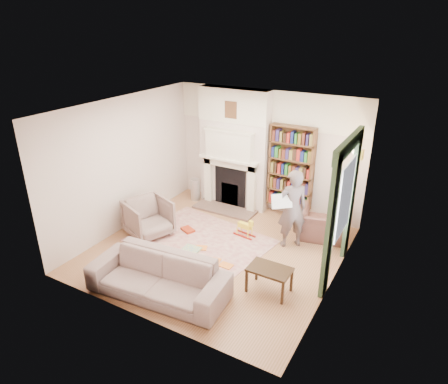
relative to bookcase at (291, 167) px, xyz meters
The scene contains 25 objects.
floor 2.51m from the bookcase, 107.05° to the right, with size 4.50×4.50×0.00m, color brown.
ceiling 2.75m from the bookcase, 107.05° to the right, with size 4.50×4.50×0.00m, color white.
wall_back 0.70m from the bookcase, 168.69° to the left, with size 4.50×4.50×0.00m, color beige.
wall_front 4.42m from the bookcase, 98.46° to the right, with size 4.50×4.50×0.00m, color beige.
wall_left 3.60m from the bookcase, 143.83° to the right, with size 4.50×4.50×0.00m, color beige.
wall_right 2.67m from the bookcase, 52.96° to the right, with size 4.50×4.50×0.00m, color beige.
fireplace 1.42m from the bookcase, behind, with size 1.70×0.58×2.80m.
bookcase is the anchor object (origin of this frame).
window 2.36m from the bookcase, 47.34° to the right, with size 0.02×0.90×1.30m, color silver.
curtain_left 2.87m from the bookcase, 57.36° to the right, with size 0.07×0.32×2.40m, color #2F482E.
curtain_right 1.86m from the bookcase, 33.35° to the right, with size 0.07×0.32×2.40m, color #2F482E.
pelmet 2.60m from the bookcase, 48.16° to the right, with size 0.09×1.70×0.24m, color #2F482E.
wall_sconce 1.68m from the bookcase, 24.19° to the right, with size 0.20×0.24×0.24m, color gold, non-canonical shape.
rug 2.59m from the bookcase, 119.43° to the right, with size 2.63×2.02×0.01m, color beige.
armchair_reading 1.45m from the bookcase, 33.63° to the right, with size 0.96×0.84×0.62m, color #472826.
armchair_left 3.29m from the bookcase, 133.94° to the right, with size 0.83×0.86×0.78m, color gray.
sofa 3.96m from the bookcase, 101.90° to the right, with size 2.31×0.90×0.67m, color #9E9282.
man_reading 1.40m from the bookcase, 67.32° to the right, with size 0.59×0.39×1.61m, color #534442.
newspaper 1.50m from the bookcase, 75.63° to the right, with size 0.40×0.02×0.28m, color silver.
coffee_table 3.08m from the bookcase, 75.08° to the right, with size 0.70×0.45×0.45m, color #322311, non-canonical shape.
paraffin_heater 2.53m from the bookcase, behind, with size 0.24×0.24×0.55m, color #B9BBC1.
rocking_horse 1.75m from the bookcase, 107.38° to the right, with size 0.46×0.18×0.41m, color yellow, non-canonical shape.
board_game 2.90m from the bookcase, 114.02° to the right, with size 0.34×0.34×0.03m, color #E8D851.
game_box_lid 2.65m from the bookcase, 131.46° to the right, with size 0.30×0.20×0.05m, color #A22B12.
comic_annuals 2.81m from the bookcase, 103.01° to the right, with size 1.00×0.69×0.02m.
Camera 1 is at (3.45, -5.84, 4.20)m, focal length 32.00 mm.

